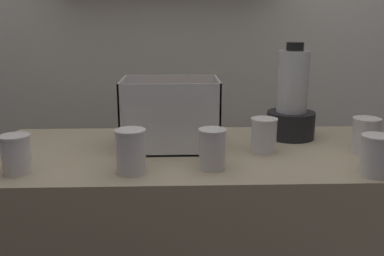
{
  "coord_description": "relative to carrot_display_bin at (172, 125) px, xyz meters",
  "views": [
    {
      "loc": [
        -0.05,
        -1.4,
        1.34
      ],
      "look_at": [
        0.0,
        0.0,
        0.98
      ],
      "focal_mm": 39.84,
      "sensor_mm": 36.0,
      "label": 1
    }
  ],
  "objects": [
    {
      "name": "back_wall_unit",
      "position": [
        0.06,
        0.72,
        0.28
      ],
      "size": [
        2.6,
        0.24,
        2.5
      ],
      "color": "silver",
      "rests_on": "ground_plane"
    },
    {
      "name": "juice_cup_beet_right",
      "position": [
        0.31,
        -0.07,
        -0.03
      ],
      "size": [
        0.09,
        0.09,
        0.12
      ],
      "color": "white",
      "rests_on": "counter"
    },
    {
      "name": "juice_cup_orange_left",
      "position": [
        -0.12,
        -0.26,
        -0.02
      ],
      "size": [
        0.09,
        0.09,
        0.13
      ],
      "color": "white",
      "rests_on": "counter"
    },
    {
      "name": "blender_pitcher",
      "position": [
        0.45,
        0.11,
        0.05
      ],
      "size": [
        0.18,
        0.18,
        0.36
      ],
      "color": "black",
      "rests_on": "counter"
    },
    {
      "name": "juice_cup_mango_rightmost",
      "position": [
        0.65,
        -0.09,
        -0.03
      ],
      "size": [
        0.09,
        0.09,
        0.12
      ],
      "color": "white",
      "rests_on": "counter"
    },
    {
      "name": "juice_cup_carrot_far_left",
      "position": [
        -0.45,
        -0.25,
        -0.03
      ],
      "size": [
        0.09,
        0.09,
        0.12
      ],
      "color": "white",
      "rests_on": "counter"
    },
    {
      "name": "carrot_display_bin",
      "position": [
        0.0,
        0.0,
        0.0
      ],
      "size": [
        0.33,
        0.23,
        0.24
      ],
      "color": "white",
      "rests_on": "counter"
    },
    {
      "name": "juice_cup_carrot_middle",
      "position": [
        0.12,
        -0.24,
        -0.02
      ],
      "size": [
        0.08,
        0.08,
        0.12
      ],
      "color": "white",
      "rests_on": "counter"
    },
    {
      "name": "juice_cup_mango_far_right",
      "position": [
        0.59,
        -0.31,
        -0.03
      ],
      "size": [
        0.09,
        0.09,
        0.12
      ],
      "color": "white",
      "rests_on": "counter"
    }
  ]
}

